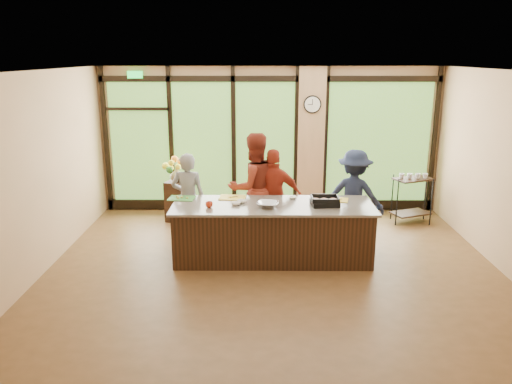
{
  "coord_description": "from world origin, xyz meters",
  "views": [
    {
      "loc": [
        -0.22,
        -7.28,
        3.21
      ],
      "look_at": [
        -0.27,
        0.4,
        1.1
      ],
      "focal_mm": 35.0,
      "sensor_mm": 36.0,
      "label": 1
    }
  ],
  "objects_px": {
    "island_base": "(273,233)",
    "roasting_pan": "(325,203)",
    "flower_stand": "(178,201)",
    "bar_cart": "(412,193)",
    "cook_right": "(354,196)",
    "cook_left": "(188,199)"
  },
  "relations": [
    {
      "from": "bar_cart",
      "to": "island_base",
      "type": "bearing_deg",
      "value": -168.22
    },
    {
      "from": "island_base",
      "to": "cook_left",
      "type": "height_order",
      "value": "cook_left"
    },
    {
      "from": "flower_stand",
      "to": "bar_cart",
      "type": "xyz_separation_m",
      "value": [
        4.62,
        -0.08,
        0.19
      ]
    },
    {
      "from": "cook_right",
      "to": "flower_stand",
      "type": "relative_size",
      "value": 2.03
    },
    {
      "from": "island_base",
      "to": "cook_left",
      "type": "xyz_separation_m",
      "value": [
        -1.45,
        0.71,
        0.37
      ]
    },
    {
      "from": "cook_right",
      "to": "island_base",
      "type": "bearing_deg",
      "value": 51.43
    },
    {
      "from": "island_base",
      "to": "cook_left",
      "type": "relative_size",
      "value": 1.92
    },
    {
      "from": "cook_left",
      "to": "cook_right",
      "type": "distance_m",
      "value": 2.9
    },
    {
      "from": "roasting_pan",
      "to": "flower_stand",
      "type": "distance_m",
      "value": 3.36
    },
    {
      "from": "cook_right",
      "to": "bar_cart",
      "type": "height_order",
      "value": "cook_right"
    },
    {
      "from": "roasting_pan",
      "to": "bar_cart",
      "type": "relative_size",
      "value": 0.43
    },
    {
      "from": "cook_right",
      "to": "flower_stand",
      "type": "bearing_deg",
      "value": 2.67
    },
    {
      "from": "cook_left",
      "to": "flower_stand",
      "type": "xyz_separation_m",
      "value": [
        -0.39,
        1.22,
        -0.4
      ]
    },
    {
      "from": "cook_left",
      "to": "island_base",
      "type": "bearing_deg",
      "value": 156.78
    },
    {
      "from": "cook_right",
      "to": "cook_left",
      "type": "bearing_deg",
      "value": 23.59
    },
    {
      "from": "flower_stand",
      "to": "bar_cart",
      "type": "bearing_deg",
      "value": 15.49
    },
    {
      "from": "island_base",
      "to": "roasting_pan",
      "type": "relative_size",
      "value": 7.31
    },
    {
      "from": "cook_left",
      "to": "flower_stand",
      "type": "bearing_deg",
      "value": -69.18
    },
    {
      "from": "island_base",
      "to": "cook_right",
      "type": "distance_m",
      "value": 1.73
    },
    {
      "from": "bar_cart",
      "to": "cook_right",
      "type": "bearing_deg",
      "value": -165.33
    },
    {
      "from": "roasting_pan",
      "to": "flower_stand",
      "type": "relative_size",
      "value": 0.53
    },
    {
      "from": "cook_right",
      "to": "bar_cart",
      "type": "relative_size",
      "value": 1.65
    }
  ]
}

